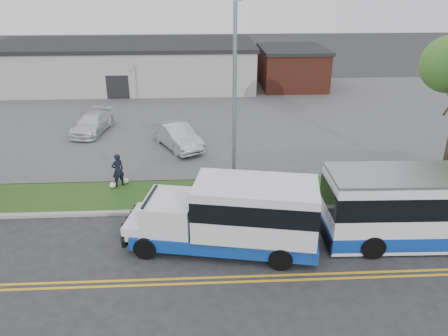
{
  "coord_description": "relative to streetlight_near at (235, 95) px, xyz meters",
  "views": [
    {
      "loc": [
        1.45,
        -17.07,
        10.33
      ],
      "look_at": [
        2.5,
        2.62,
        1.6
      ],
      "focal_mm": 35.0,
      "sensor_mm": 36.0,
      "label": 1
    }
  ],
  "objects": [
    {
      "name": "parking_lot",
      "position": [
        -3.0,
        14.27,
        -5.18
      ],
      "size": [
        80.0,
        25.0,
        0.1
      ],
      "primitive_type": "cube",
      "color": "#4C4C4F",
      "rests_on": "ground"
    },
    {
      "name": "ground",
      "position": [
        -3.0,
        -2.73,
        -5.23
      ],
      "size": [
        140.0,
        140.0,
        0.0
      ],
      "primitive_type": "plane",
      "color": "#28282B",
      "rests_on": "ground"
    },
    {
      "name": "shuttle_bus",
      "position": [
        -0.26,
        -4.67,
        -3.64
      ],
      "size": [
        8.08,
        3.89,
        2.98
      ],
      "rotation": [
        0.0,
        0.0,
        -0.19
      ],
      "color": "#0D3997",
      "rests_on": "ground"
    },
    {
      "name": "grocery_bag_left",
      "position": [
        -6.29,
        1.02,
        -4.97
      ],
      "size": [
        0.32,
        0.32,
        0.32
      ],
      "primitive_type": "sphere",
      "color": "white",
      "rests_on": "verge"
    },
    {
      "name": "curb",
      "position": [
        -3.0,
        -1.63,
        -5.16
      ],
      "size": [
        80.0,
        0.3,
        0.15
      ],
      "primitive_type": "cube",
      "color": "#9E9B93",
      "rests_on": "ground"
    },
    {
      "name": "grocery_bag_right",
      "position": [
        -5.69,
        1.52,
        -4.97
      ],
      "size": [
        0.32,
        0.32,
        0.32
      ],
      "primitive_type": "sphere",
      "color": "white",
      "rests_on": "verge"
    },
    {
      "name": "pedestrian",
      "position": [
        -5.99,
        1.27,
        -4.23
      ],
      "size": [
        0.78,
        0.73,
        1.8
      ],
      "primitive_type": "imported",
      "rotation": [
        0.0,
        0.0,
        3.75
      ],
      "color": "black",
      "rests_on": "verge"
    },
    {
      "name": "streetlight_near",
      "position": [
        0.0,
        0.0,
        0.0
      ],
      "size": [
        0.35,
        1.53,
        9.5
      ],
      "color": "gray",
      "rests_on": "verge"
    },
    {
      "name": "brick_wing",
      "position": [
        7.5,
        23.27,
        -3.27
      ],
      "size": [
        6.3,
        7.3,
        3.9
      ],
      "color": "brown",
      "rests_on": "ground"
    },
    {
      "name": "commercial_building",
      "position": [
        -9.0,
        24.27,
        -3.05
      ],
      "size": [
        25.4,
        10.4,
        4.35
      ],
      "color": "#9E9E99",
      "rests_on": "ground"
    },
    {
      "name": "lane_line_north",
      "position": [
        -3.0,
        -6.58,
        -5.23
      ],
      "size": [
        70.0,
        0.12,
        0.01
      ],
      "primitive_type": "cube",
      "color": "gold",
      "rests_on": "ground"
    },
    {
      "name": "parked_car_b",
      "position": [
        -9.26,
        10.09,
        -4.46
      ],
      "size": [
        2.65,
        4.88,
        1.34
      ],
      "primitive_type": "imported",
      "rotation": [
        0.0,
        0.0,
        -0.17
      ],
      "color": "silver",
      "rests_on": "parking_lot"
    },
    {
      "name": "verge",
      "position": [
        -3.0,
        0.17,
        -5.18
      ],
      "size": [
        80.0,
        3.3,
        0.1
      ],
      "primitive_type": "cube",
      "color": "#214517",
      "rests_on": "ground"
    },
    {
      "name": "lane_line_south",
      "position": [
        -3.0,
        -6.88,
        -5.23
      ],
      "size": [
        70.0,
        0.12,
        0.01
      ],
      "primitive_type": "cube",
      "color": "gold",
      "rests_on": "ground"
    },
    {
      "name": "parked_car_a",
      "position": [
        -3.13,
        6.77,
        -4.36
      ],
      "size": [
        3.66,
        4.9,
        1.54
      ],
      "primitive_type": "imported",
      "rotation": [
        0.0,
        0.0,
        0.49
      ],
      "color": "#AEB0B6",
      "rests_on": "parking_lot"
    }
  ]
}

